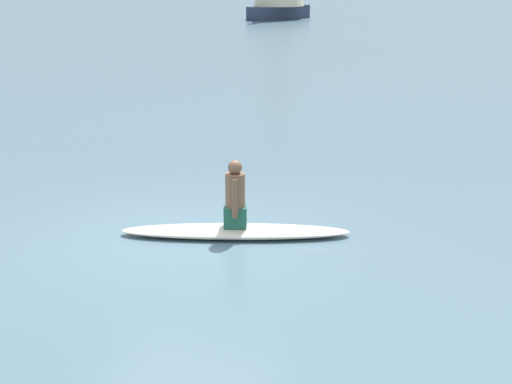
{
  "coord_description": "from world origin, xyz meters",
  "views": [
    {
      "loc": [
        -9.99,
        -4.5,
        3.74
      ],
      "look_at": [
        0.44,
        -0.92,
        0.63
      ],
      "focal_mm": 58.21,
      "sensor_mm": 36.0,
      "label": 1
    }
  ],
  "objects": [
    {
      "name": "ground_plane",
      "position": [
        0.0,
        0.0,
        0.0
      ],
      "size": [
        400.0,
        400.0,
        0.0
      ],
      "primitive_type": "plane",
      "color": "slate"
    },
    {
      "name": "person_paddler",
      "position": [
        0.31,
        -0.67,
        0.57
      ],
      "size": [
        0.42,
        0.38,
        0.95
      ],
      "rotation": [
        0.0,
        0.0,
        1.88
      ],
      "color": "#26664C",
      "rests_on": "surfboard"
    },
    {
      "name": "surfboard",
      "position": [
        0.31,
        -0.67,
        0.07
      ],
      "size": [
        1.58,
        3.24,
        0.14
      ],
      "primitive_type": "ellipsoid",
      "rotation": [
        0.0,
        0.0,
        1.88
      ],
      "color": "silver",
      "rests_on": "ground"
    }
  ]
}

